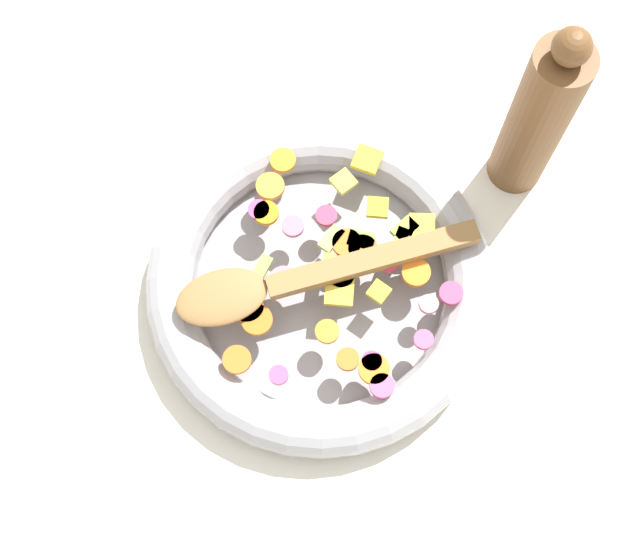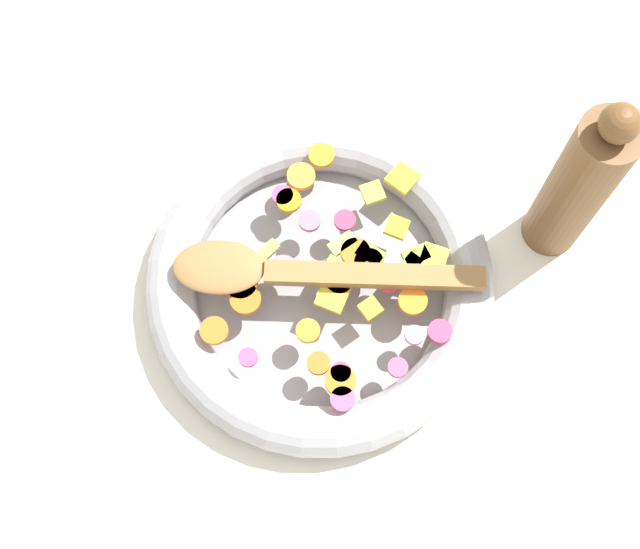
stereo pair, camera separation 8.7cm
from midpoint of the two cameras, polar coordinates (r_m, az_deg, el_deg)
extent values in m
plane|color=silver|center=(0.92, -2.69, -1.40)|extent=(4.00, 4.00, 0.00)
cylinder|color=gray|center=(0.92, -2.70, -1.29)|extent=(0.30, 0.30, 0.01)
torus|color=#9E9EA5|center=(0.90, -2.76, -0.92)|extent=(0.35, 0.35, 0.05)
cylinder|color=orange|center=(0.85, 0.54, -6.53)|extent=(0.04, 0.04, 0.01)
cylinder|color=orange|center=(0.87, 3.37, -0.31)|extent=(0.04, 0.04, 0.01)
cylinder|color=orange|center=(0.91, -5.94, 5.25)|extent=(0.04, 0.04, 0.01)
cylinder|color=orange|center=(0.92, -5.10, 6.89)|extent=(0.03, 0.03, 0.01)
cylinder|color=orange|center=(0.85, -1.14, -5.89)|extent=(0.03, 0.03, 0.01)
cylinder|color=orange|center=(0.90, -6.23, 3.53)|extent=(0.03, 0.03, 0.01)
cylinder|color=orange|center=(0.85, -2.44, -4.11)|extent=(0.03, 0.03, 0.01)
cylinder|color=#D36211|center=(0.88, -0.06, 1.22)|extent=(0.04, 0.04, 0.01)
cylinder|color=orange|center=(0.86, -6.93, -3.35)|extent=(0.03, 0.03, 0.01)
cylinder|color=orange|center=(0.87, -7.55, -2.44)|extent=(0.05, 0.05, 0.01)
cylinder|color=orange|center=(0.86, -8.24, -5.86)|extent=(0.03, 0.03, 0.01)
cylinder|color=orange|center=(0.88, -1.08, 1.60)|extent=(0.04, 0.04, 0.01)
cube|color=#9ABB3F|center=(0.88, 2.42, 1.64)|extent=(0.03, 0.03, 0.01)
cube|color=#80B13B|center=(0.89, 2.68, 2.51)|extent=(0.03, 0.03, 0.01)
cube|color=#9BBA3E|center=(0.87, -2.32, 0.19)|extent=(0.03, 0.02, 0.01)
cube|color=#85BB49|center=(0.88, -6.62, -0.11)|extent=(0.03, 0.03, 0.01)
cube|color=#B0CB5A|center=(0.88, -2.07, 1.89)|extent=(0.03, 0.03, 0.01)
cube|color=#99D13F|center=(0.88, -0.15, 1.77)|extent=(0.03, 0.03, 0.01)
cylinder|color=pink|center=(0.86, 4.14, -2.34)|extent=(0.03, 0.03, 0.01)
cylinder|color=#C43763|center=(0.87, 5.58, -1.64)|extent=(0.03, 0.03, 0.01)
cylinder|color=#E04E81|center=(0.84, 1.04, -7.59)|extent=(0.03, 0.03, 0.01)
cylinder|color=#D4365A|center=(0.89, -2.37, 3.36)|extent=(0.03, 0.03, 0.01)
cylinder|color=#D04886|center=(0.85, -5.61, -6.87)|extent=(0.03, 0.03, 0.01)
cylinder|color=#DC6691|center=(0.89, -4.53, 2.67)|extent=(0.03, 0.03, 0.01)
cylinder|color=#D74583|center=(0.90, -6.69, 3.72)|extent=(0.02, 0.02, 0.01)
cylinder|color=#C93B70|center=(0.85, 0.40, -6.02)|extent=(0.02, 0.02, 0.01)
cylinder|color=#DC3860|center=(0.88, 1.52, 0.61)|extent=(0.03, 0.03, 0.01)
cylinder|color=#DC4080|center=(0.87, -1.50, -0.47)|extent=(0.04, 0.04, 0.01)
cylinder|color=#D86E8E|center=(0.87, -5.21, -0.71)|extent=(0.03, 0.03, 0.01)
cylinder|color=#D34A72|center=(0.85, 3.77, -4.62)|extent=(0.03, 0.03, 0.01)
cube|color=gold|center=(0.87, -1.62, -1.54)|extent=(0.03, 0.03, 0.01)
cube|color=yellow|center=(0.91, -1.22, 5.57)|extent=(0.03, 0.03, 0.01)
cube|color=gold|center=(0.90, 0.95, 3.91)|extent=(0.03, 0.03, 0.01)
cube|color=yellow|center=(0.92, 0.33, 6.98)|extent=(0.04, 0.04, 0.01)
cube|color=yellow|center=(0.89, 3.78, 2.69)|extent=(0.03, 0.03, 0.01)
cube|color=yellow|center=(0.87, 0.94, -1.55)|extent=(0.03, 0.03, 0.01)
cube|color=olive|center=(0.87, 0.54, 0.78)|extent=(0.04, 0.21, 0.01)
ellipsoid|color=olive|center=(0.86, -9.18, -1.87)|extent=(0.06, 0.09, 0.01)
cylinder|color=brown|center=(0.89, 11.01, 9.27)|extent=(0.06, 0.06, 0.22)
sphere|color=brown|center=(0.78, 12.74, 13.61)|extent=(0.03, 0.03, 0.03)
camera|label=1|loc=(0.04, -92.89, -8.49)|focal=50.00mm
camera|label=2|loc=(0.04, 87.11, 8.49)|focal=50.00mm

